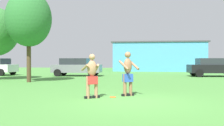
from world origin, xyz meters
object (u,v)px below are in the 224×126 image
object	(u,v)px
player_in_blue	(128,73)
tree_right_field	(29,19)
car_black_near_post	(213,67)
car_gray_mid_lot	(76,67)
frisbee	(113,97)
player_near	(92,75)

from	to	relation	value
player_in_blue	tree_right_field	world-z (taller)	tree_right_field
tree_right_field	car_black_near_post	bearing A→B (deg)	29.98
player_in_blue	car_gray_mid_lot	size ratio (longest dim) A/B	0.40
tree_right_field	frisbee	bearing A→B (deg)	-44.28
frisbee	tree_right_field	size ratio (longest dim) A/B	0.04
player_near	frisbee	size ratio (longest dim) A/B	6.58
player_near	tree_right_field	bearing A→B (deg)	130.61
frisbee	car_black_near_post	world-z (taller)	car_black_near_post
frisbee	tree_right_field	world-z (taller)	tree_right_field
player_near	frisbee	world-z (taller)	player_near
player_in_blue	frisbee	world-z (taller)	player_in_blue
player_in_blue	tree_right_field	xyz separation A→B (m)	(-6.73, 5.60, 3.12)
frisbee	player_near	bearing A→B (deg)	-155.12
car_black_near_post	player_in_blue	bearing A→B (deg)	-116.05
player_near	frisbee	bearing A→B (deg)	24.88
player_in_blue	car_gray_mid_lot	xyz separation A→B (m)	(-5.49, 12.42, -0.09)
car_black_near_post	tree_right_field	size ratio (longest dim) A/B	0.76
car_black_near_post	car_gray_mid_lot	xyz separation A→B (m)	(-11.94, -0.79, 0.00)
frisbee	car_gray_mid_lot	distance (m)	13.81
player_in_blue	car_black_near_post	bearing A→B (deg)	63.95
player_in_blue	player_near	bearing A→B (deg)	-147.94
player_near	player_in_blue	size ratio (longest dim) A/B	0.94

